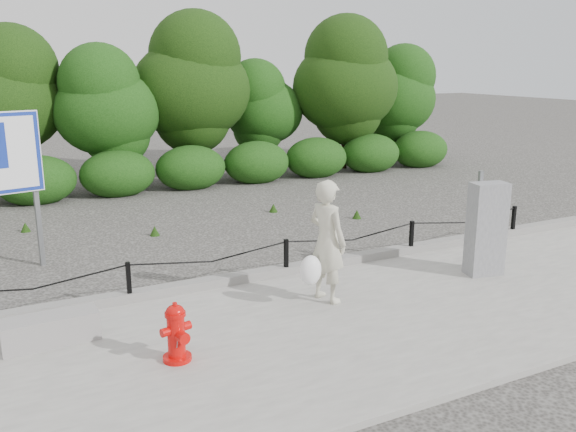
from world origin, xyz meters
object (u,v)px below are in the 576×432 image
(pedestrian, at_px, (326,243))
(utility_cabinet, at_px, (486,229))
(concrete_block, at_px, (50,329))
(fire_hydrant, at_px, (176,333))

(pedestrian, height_order, utility_cabinet, pedestrian)
(utility_cabinet, bearing_deg, concrete_block, -172.87)
(concrete_block, bearing_deg, utility_cabinet, -4.52)
(fire_hydrant, height_order, pedestrian, pedestrian)
(fire_hydrant, height_order, utility_cabinet, utility_cabinet)
(fire_hydrant, relative_size, concrete_block, 0.63)
(fire_hydrant, relative_size, pedestrian, 0.40)
(concrete_block, height_order, utility_cabinet, utility_cabinet)
(fire_hydrant, distance_m, pedestrian, 2.62)
(fire_hydrant, distance_m, concrete_block, 1.68)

